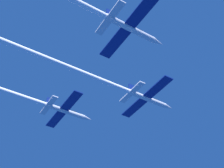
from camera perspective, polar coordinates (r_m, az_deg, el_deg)
jet_lead at (r=68.93m, az=-7.60°, el=2.95°), size 18.39×68.41×3.05m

